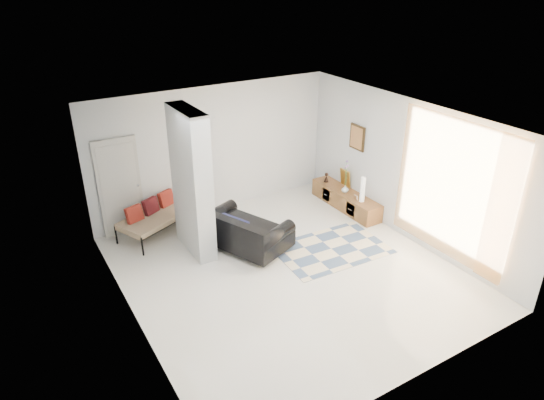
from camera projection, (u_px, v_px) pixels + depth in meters
floor at (288, 271)px, 8.80m from camera, size 6.00×6.00×0.00m
ceiling at (290, 122)px, 7.58m from camera, size 6.00×6.00×0.00m
wall_back at (214, 150)px, 10.50m from camera, size 6.00×0.00×6.00m
wall_front at (423, 295)px, 5.88m from camera, size 6.00×0.00×6.00m
wall_left at (127, 246)px, 6.91m from camera, size 0.00×6.00×6.00m
wall_right at (407, 170)px, 9.46m from camera, size 0.00×6.00×6.00m
partition_column at (192, 183)px, 8.91m from camera, size 0.35×1.20×2.80m
hallway_door at (120, 187)px, 9.66m from camera, size 0.85×0.06×2.04m
curtain at (452, 190)px, 8.52m from camera, size 0.00×2.55×2.55m
wall_art at (357, 137)px, 10.48m from camera, size 0.04×0.45×0.55m
media_console at (346, 199)px, 11.02m from camera, size 0.45×1.99×0.80m
loveseat at (243, 232)px, 9.39m from camera, size 1.59×1.98×0.76m
daybed at (161, 213)px, 9.96m from camera, size 2.02×1.48×0.77m
area_rug at (331, 249)px, 9.48m from camera, size 2.20×1.52×0.01m
cylinder_lamp at (363, 189)px, 10.38m from camera, size 0.10×0.10×0.56m
bronze_figurine at (326, 177)px, 11.39m from camera, size 0.12×0.12×0.23m
vase at (345, 189)px, 10.87m from camera, size 0.16×0.16×0.17m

